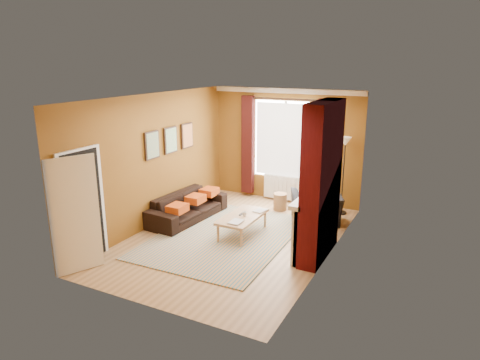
# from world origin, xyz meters

# --- Properties ---
(ground) EXTENTS (5.50, 5.50, 0.00)m
(ground) POSITION_xyz_m (0.00, 0.00, 0.00)
(ground) COLOR olive
(ground) RESTS_ON ground
(room_walls) EXTENTS (3.82, 5.54, 2.83)m
(room_walls) POSITION_xyz_m (0.63, 0.28, 1.38)
(room_walls) COLOR brown
(room_walls) RESTS_ON ground
(striped_rug) EXTENTS (2.60, 3.56, 0.02)m
(striped_rug) POSITION_xyz_m (-0.23, -0.04, 0.01)
(striped_rug) COLOR teal
(striped_rug) RESTS_ON ground
(sofa) EXTENTS (0.96, 2.09, 0.59)m
(sofa) POSITION_xyz_m (-1.42, 0.47, 0.30)
(sofa) COLOR black
(sofa) RESTS_ON ground
(armchair) EXTENTS (1.32, 1.26, 0.67)m
(armchair) POSITION_xyz_m (1.20, 1.55, 0.34)
(armchair) COLOR black
(armchair) RESTS_ON ground
(coffee_table) EXTENTS (0.64, 1.26, 0.42)m
(coffee_table) POSITION_xyz_m (0.07, 0.22, 0.38)
(coffee_table) COLOR tan
(coffee_table) RESTS_ON ground
(wicker_stool) EXTENTS (0.40, 0.40, 0.40)m
(wicker_stool) POSITION_xyz_m (0.19, 1.99, 0.20)
(wicker_stool) COLOR #956940
(wicker_stool) RESTS_ON ground
(floor_lamp) EXTENTS (0.35, 0.35, 1.80)m
(floor_lamp) POSITION_xyz_m (1.55, 2.40, 1.42)
(floor_lamp) COLOR black
(floor_lamp) RESTS_ON ground
(book_a) EXTENTS (0.23, 0.31, 0.03)m
(book_a) POSITION_xyz_m (0.02, -0.19, 0.44)
(book_a) COLOR #999999
(book_a) RESTS_ON coffee_table
(book_b) EXTENTS (0.23, 0.30, 0.02)m
(book_b) POSITION_xyz_m (0.18, 0.63, 0.43)
(book_b) COLOR #999999
(book_b) RESTS_ON coffee_table
(mug) EXTENTS (0.12, 0.12, 0.08)m
(mug) POSITION_xyz_m (0.12, 0.22, 0.46)
(mug) COLOR #999999
(mug) RESTS_ON coffee_table
(tv_remote) EXTENTS (0.05, 0.15, 0.02)m
(tv_remote) POSITION_xyz_m (0.03, 0.25, 0.43)
(tv_remote) COLOR #242427
(tv_remote) RESTS_ON coffee_table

